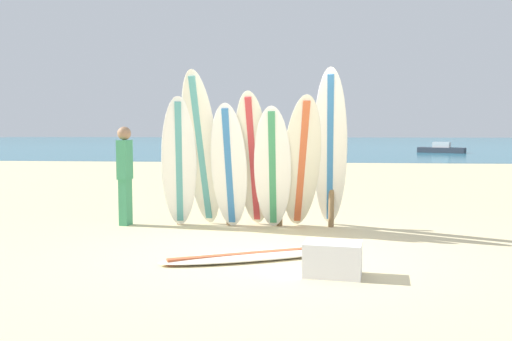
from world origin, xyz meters
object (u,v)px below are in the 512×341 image
at_px(surfboard_leaning_center_left, 229,167).
at_px(beachgoer_standing, 125,171).
at_px(surfboard_leaning_far_left, 179,163).
at_px(surfboard_lying_on_sand, 264,255).
at_px(surfboard_leaning_center, 253,161).
at_px(surfboard_rack, 254,183).
at_px(surfboard_leaning_far_right, 330,151).
at_px(cooler_box, 333,259).
at_px(small_boat_offshore, 441,149).
at_px(surfboard_leaning_center_right, 273,169).
at_px(surfboard_leaning_left, 201,150).
at_px(surfboard_leaning_right, 301,164).

relative_size(surfboard_leaning_center_left, beachgoer_standing, 1.22).
bearing_deg(surfboard_leaning_far_left, surfboard_lying_on_sand, -50.68).
bearing_deg(surfboard_leaning_center, surfboard_rack, 91.83).
height_order(surfboard_leaning_far_right, cooler_box, surfboard_leaning_far_right).
height_order(beachgoer_standing, small_boat_offshore, beachgoer_standing).
height_order(surfboard_leaning_center_right, beachgoer_standing, surfboard_leaning_center_right).
distance_m(surfboard_leaning_left, cooler_box, 3.37).
bearing_deg(surfboard_leaning_center_right, surfboard_leaning_far_right, 9.20).
bearing_deg(small_boat_offshore, surfboard_leaning_left, -110.98).
relative_size(surfboard_rack, cooler_box, 4.26).
height_order(surfboard_leaning_center_right, cooler_box, surfboard_leaning_center_right).
xyz_separation_m(surfboard_lying_on_sand, cooler_box, (0.78, -0.72, 0.14)).
xyz_separation_m(surfboard_leaning_far_left, surfboard_leaning_far_right, (2.34, 0.01, 0.19)).
bearing_deg(surfboard_rack, beachgoer_standing, -175.95).
relative_size(surfboard_rack, surfboard_leaning_center, 1.20).
bearing_deg(surfboard_leaning_right, surfboard_leaning_center_left, -178.68).
height_order(surfboard_leaning_center_right, surfboard_lying_on_sand, surfboard_leaning_center_right).
bearing_deg(cooler_box, surfboard_rack, 119.69).
bearing_deg(surfboard_leaning_center_right, surfboard_leaning_center, 156.11).
bearing_deg(small_boat_offshore, surfboard_leaning_right, -108.06).
height_order(surfboard_leaning_right, cooler_box, surfboard_leaning_right).
bearing_deg(surfboard_leaning_right, beachgoer_standing, 175.71).
bearing_deg(cooler_box, surfboard_leaning_far_right, 96.46).
relative_size(surfboard_leaning_far_left, small_boat_offshore, 0.67).
distance_m(surfboard_leaning_center_right, surfboard_lying_on_sand, 1.91).
relative_size(surfboard_leaning_left, surfboard_leaning_right, 1.19).
bearing_deg(surfboard_leaning_left, beachgoer_standing, 175.30).
xyz_separation_m(surfboard_leaning_far_left, beachgoer_standing, (-0.93, 0.15, -0.15)).
bearing_deg(beachgoer_standing, surfboard_leaning_far_left, -9.18).
distance_m(surfboard_leaning_center_left, beachgoer_standing, 1.75).
bearing_deg(surfboard_leaning_far_right, surfboard_leaning_right, -170.45).
distance_m(surfboard_leaning_center_right, surfboard_leaning_far_right, 0.92).
bearing_deg(beachgoer_standing, surfboard_leaning_far_right, -2.45).
bearing_deg(surfboard_leaning_center_right, cooler_box, -71.81).
bearing_deg(surfboard_leaning_center, surfboard_leaning_far_right, 0.18).
height_order(surfboard_leaning_center_left, surfboard_leaning_center, surfboard_leaning_center).
bearing_deg(cooler_box, small_boat_offshore, 82.24).
bearing_deg(surfboard_leaning_center, surfboard_lying_on_sand, -80.17).
bearing_deg(surfboard_rack, small_boat_offshore, 70.32).
bearing_deg(surfboard_rack, cooler_box, -68.61).
distance_m(surfboard_leaning_far_right, surfboard_lying_on_sand, 2.33).
bearing_deg(surfboard_rack, surfboard_lying_on_sand, -81.26).
relative_size(surfboard_leaning_left, cooler_box, 4.08).
xyz_separation_m(surfboard_leaning_center_left, surfboard_leaning_center_right, (0.67, -0.04, -0.02)).
bearing_deg(surfboard_leaning_right, surfboard_leaning_far_left, 178.12).
height_order(surfboard_leaning_center_right, surfboard_leaning_far_right, surfboard_leaning_far_right).
distance_m(surfboard_leaning_left, beachgoer_standing, 1.32).
distance_m(surfboard_rack, small_boat_offshore, 29.29).
height_order(surfboard_leaning_far_left, surfboard_leaning_center_left, surfboard_leaning_far_left).
distance_m(surfboard_lying_on_sand, cooler_box, 1.08).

